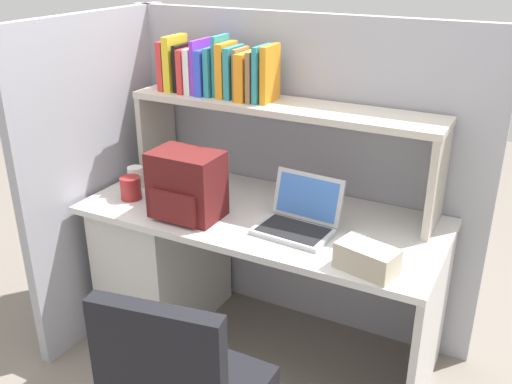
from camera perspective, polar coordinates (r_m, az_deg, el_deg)
The scene contains 12 objects.
ground_plane at distance 2.93m, azimuth 0.47°, elevation -15.09°, with size 8.00×8.00×0.00m, color slate.
desk at distance 2.87m, azimuth -6.49°, elevation -6.40°, with size 1.60×0.70×0.73m.
cubicle_partition_rear at distance 2.83m, azimuth 4.03°, elevation 1.68°, with size 1.84×0.05×1.55m, color #9E9EA8.
cubicle_partition_left at distance 2.94m, azimuth -14.87°, elevation 1.71°, with size 0.05×1.06×1.55m, color #9E9EA8.
overhead_hutch at distance 2.58m, azimuth 2.59°, elevation 6.71°, with size 1.44×0.28×0.45m.
reference_books_on_shelf at distance 2.68m, azimuth -3.94°, elevation 12.01°, with size 0.57×0.18×0.27m.
laptop at distance 2.38m, azimuth 4.32°, elevation -2.62°, with size 0.33×0.28×0.22m.
backpack at distance 2.47m, azimuth -6.97°, elevation 0.61°, with size 0.30×0.23×0.29m.
computer_mouse at distance 2.31m, azimuth 9.91°, elevation -4.81°, with size 0.06×0.10×0.03m, color silver.
paper_cup at distance 2.85m, azimuth -11.89°, elevation 1.47°, with size 0.08×0.08×0.10m, color white.
tissue_box at distance 2.12m, azimuth 10.98°, elevation -6.52°, with size 0.22×0.12×0.10m, color #BFB299.
snack_canister at distance 2.72m, azimuth -12.36°, elevation 0.39°, with size 0.10×0.10×0.11m, color maroon.
Camera 1 is at (1.04, -2.04, 1.82)m, focal length 40.18 mm.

